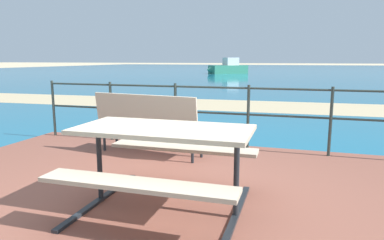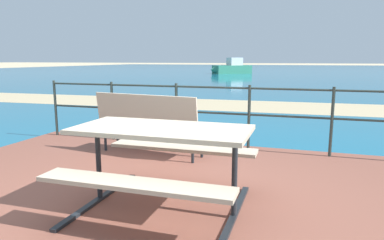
{
  "view_description": "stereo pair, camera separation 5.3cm",
  "coord_description": "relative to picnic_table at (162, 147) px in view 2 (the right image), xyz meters",
  "views": [
    {
      "loc": [
        1.32,
        -2.91,
        1.45
      ],
      "look_at": [
        0.05,
        1.21,
        0.69
      ],
      "focal_mm": 32.63,
      "sensor_mm": 36.0,
      "label": 1
    },
    {
      "loc": [
        1.37,
        -2.9,
        1.45
      ],
      "look_at": [
        0.05,
        1.21,
        0.69
      ],
      "focal_mm": 32.63,
      "sensor_mm": 36.0,
      "label": 2
    }
  ],
  "objects": [
    {
      "name": "railing_fence",
      "position": [
        -0.16,
        2.39,
        0.04
      ],
      "size": [
        5.94,
        0.04,
        1.01
      ],
      "color": "#2D3833",
      "rests_on": "patio_paving"
    },
    {
      "name": "beach_strip",
      "position": [
        -0.16,
        7.97,
        -0.65
      ],
      "size": [
        54.06,
        4.73,
        0.01
      ],
      "primitive_type": "cube",
      "rotation": [
        0.0,
        0.0,
        0.04
      ],
      "color": "tan",
      "rests_on": "ground"
    },
    {
      "name": "boat_near",
      "position": [
        -5.73,
        31.58,
        -0.09
      ],
      "size": [
        3.94,
        3.58,
        1.58
      ],
      "rotation": [
        0.0,
        0.0,
        3.85
      ],
      "color": "#338466",
      "rests_on": "sea_water"
    },
    {
      "name": "park_bench",
      "position": [
        -0.9,
        1.65,
        -0.06
      ],
      "size": [
        1.69,
        0.65,
        0.9
      ],
      "rotation": [
        0.0,
        0.0,
        3.0
      ],
      "color": "#BCAD93",
      "rests_on": "patio_paving"
    },
    {
      "name": "sea_water",
      "position": [
        -0.16,
        40.03,
        -0.65
      ],
      "size": [
        90.0,
        90.0,
        0.01
      ],
      "primitive_type": "cube",
      "color": "#196B8E",
      "rests_on": "ground"
    },
    {
      "name": "ground_plane",
      "position": [
        -0.16,
        0.03,
        -0.65
      ],
      "size": [
        240.0,
        240.0,
        0.0
      ],
      "primitive_type": "plane",
      "color": "beige"
    },
    {
      "name": "patio_paving",
      "position": [
        -0.16,
        0.03,
        -0.62
      ],
      "size": [
        6.4,
        5.2,
        0.06
      ],
      "primitive_type": "cube",
      "color": "brown",
      "rests_on": "ground"
    },
    {
      "name": "picnic_table",
      "position": [
        0.0,
        0.0,
        0.0
      ],
      "size": [
        1.6,
        1.43,
        0.78
      ],
      "rotation": [
        0.0,
        0.0,
        0.01
      ],
      "color": "#BCAD93",
      "rests_on": "patio_paving"
    }
  ]
}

